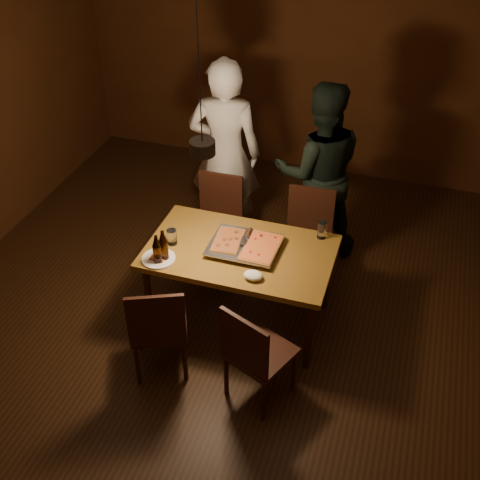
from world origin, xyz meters
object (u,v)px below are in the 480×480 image
(pendant_lamp, at_px, (202,146))
(beer_bottle_a, at_px, (157,250))
(beer_bottle_b, at_px, (163,246))
(chair_far_right, at_px, (308,227))
(pizza_tray, at_px, (244,247))
(diner_white, at_px, (225,154))
(chair_far_left, at_px, (218,212))
(chair_near_right, at_px, (254,349))
(dining_table, at_px, (240,257))
(diner_dark, at_px, (319,171))
(plate_slice, at_px, (159,258))
(chair_near_left, at_px, (158,323))

(pendant_lamp, bearing_deg, beer_bottle_a, -160.06)
(beer_bottle_b, bearing_deg, pendant_lamp, 13.07)
(chair_far_right, height_order, pizza_tray, chair_far_right)
(diner_white, distance_m, pendant_lamp, 1.62)
(pizza_tray, bearing_deg, chair_far_left, 126.74)
(chair_near_right, relative_size, pizza_tray, 1.00)
(chair_near_right, bearing_deg, dining_table, 137.10)
(diner_dark, xyz_separation_m, pendant_lamp, (-0.58, -1.43, 0.89))
(beer_bottle_b, relative_size, pendant_lamp, 0.25)
(plate_slice, bearing_deg, dining_table, 28.42)
(chair_near_left, bearing_deg, plate_slice, 87.33)
(chair_far_left, distance_m, pendant_lamp, 1.58)
(chair_near_right, xyz_separation_m, beer_bottle_b, (-0.88, 0.51, 0.35))
(beer_bottle_a, height_order, beer_bottle_b, beer_bottle_b)
(pizza_tray, height_order, pendant_lamp, pendant_lamp)
(chair_near_right, height_order, pendant_lamp, pendant_lamp)
(beer_bottle_a, height_order, pendant_lamp, pendant_lamp)
(chair_far_left, xyz_separation_m, chair_near_left, (0.06, -1.52, 0.00))
(chair_far_right, relative_size, diner_white, 0.26)
(pizza_tray, bearing_deg, beer_bottle_a, -144.65)
(dining_table, height_order, diner_dark, diner_dark)
(chair_far_left, height_order, plate_slice, chair_far_left)
(diner_white, height_order, diner_dark, diner_white)
(pizza_tray, relative_size, diner_dark, 0.32)
(dining_table, xyz_separation_m, chair_near_left, (-0.40, -0.77, -0.14))
(chair_far_left, bearing_deg, chair_near_right, 115.93)
(beer_bottle_a, bearing_deg, diner_white, 88.23)
(pizza_tray, distance_m, diner_white, 1.26)
(beer_bottle_b, height_order, pendant_lamp, pendant_lamp)
(plate_slice, xyz_separation_m, diner_dark, (0.96, 1.52, 0.11))
(diner_dark, bearing_deg, pendant_lamp, 49.43)
(chair_near_left, height_order, beer_bottle_b, beer_bottle_b)
(pizza_tray, distance_m, diner_dark, 1.24)
(diner_white, distance_m, diner_dark, 0.90)
(beer_bottle_b, distance_m, diner_white, 1.44)
(dining_table, distance_m, pendant_lamp, 1.12)
(dining_table, bearing_deg, chair_far_right, 62.34)
(chair_far_left, bearing_deg, diner_white, -83.56)
(pizza_tray, xyz_separation_m, diner_dark, (0.35, 1.19, 0.10))
(dining_table, relative_size, chair_near_right, 2.72)
(pizza_tray, bearing_deg, dining_table, -140.86)
(dining_table, xyz_separation_m, beer_bottle_a, (-0.56, -0.35, 0.20))
(dining_table, relative_size, chair_far_right, 3.09)
(beer_bottle_a, distance_m, pendant_lamp, 0.96)
(chair_far_left, xyz_separation_m, diner_white, (-0.06, 0.39, 0.40))
(pizza_tray, bearing_deg, plate_slice, -148.09)
(chair_far_right, height_order, chair_near_right, same)
(dining_table, height_order, chair_near_left, chair_near_left)
(chair_near_left, distance_m, pizza_tray, 0.93)
(chair_far_left, xyz_separation_m, pendant_lamp, (0.26, -0.97, 1.22))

